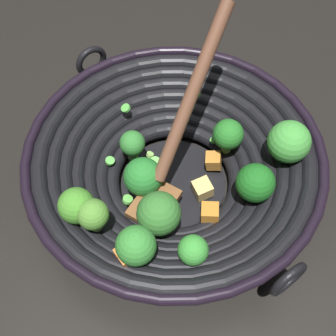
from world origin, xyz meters
TOP-DOWN VIEW (x-y plane):
  - ground_plane at (0.00, 0.00)m, footprint 4.00×4.00m
  - wok at (-0.00, 0.00)m, footprint 0.43×0.42m

SIDE VIEW (x-z plane):
  - ground_plane at x=0.00m, z-range 0.00..0.00m
  - wok at x=0.00m, z-range -0.07..0.19m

